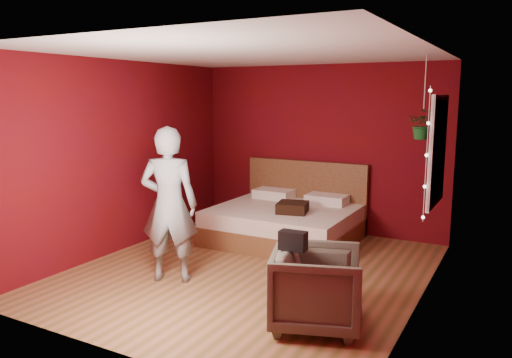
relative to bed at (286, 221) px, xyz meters
name	(u,v)px	position (x,y,z in m)	size (l,w,h in m)	color
floor	(250,271)	(0.19, -1.44, -0.29)	(4.50, 4.50, 0.00)	#995D3D
room_walls	(250,134)	(0.19, -1.44, 1.39)	(4.04, 4.54, 2.62)	#5C0A09
window	(437,151)	(2.15, -0.54, 1.21)	(0.05, 0.97, 1.27)	white
fairy_lights	(427,155)	(2.13, -1.07, 1.21)	(0.04, 0.04, 1.45)	silver
bed	(286,221)	(0.00, 0.00, 0.00)	(2.01, 1.70, 1.10)	brown
person	(169,205)	(-0.48, -2.14, 0.61)	(0.65, 0.43, 1.79)	slate
armchair	(317,288)	(1.45, -2.43, 0.08)	(0.79, 0.82, 0.74)	#555143
handbag	(293,241)	(1.27, -2.56, 0.55)	(0.25, 0.12, 0.18)	black
throw_pillow	(293,207)	(0.23, -0.29, 0.29)	(0.41, 0.41, 0.14)	black
hanging_plant	(423,124)	(1.91, -0.17, 1.49)	(0.37, 0.33, 1.01)	silver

